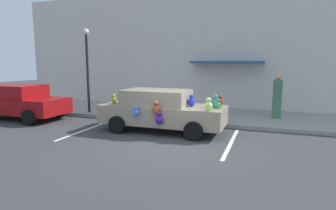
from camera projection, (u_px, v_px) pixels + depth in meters
ground_plane at (169, 146)px, 8.62m from camera, size 60.00×60.00×0.00m
sidewalk at (205, 115)px, 13.25m from camera, size 24.00×4.00×0.15m
storefront_building at (215, 50)px, 14.78m from camera, size 24.00×1.25×6.40m
parking_stripe_front at (231, 143)px, 8.96m from camera, size 0.12×3.60×0.01m
parking_stripe_rear at (88, 129)px, 10.79m from camera, size 0.12×3.60×0.01m
plush_covered_car at (161, 110)px, 10.39m from camera, size 4.57×2.06×1.54m
parked_sedan_behind at (22, 102)px, 12.63m from camera, size 4.04×2.00×1.54m
teddy_bear_on_sidewalk at (195, 112)px, 12.00m from camera, size 0.35×0.29×0.66m
street_lamp_post at (87, 62)px, 13.30m from camera, size 0.28×0.28×3.95m
pedestrian_near_shopfront at (277, 98)px, 12.08m from camera, size 0.37×0.37×1.89m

